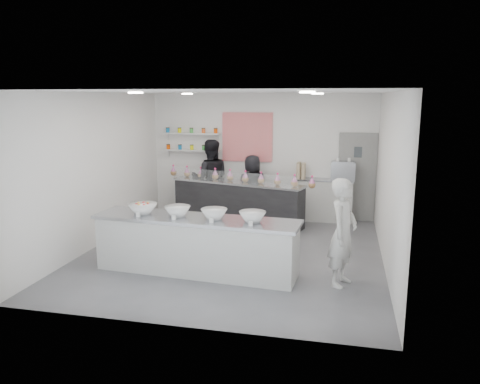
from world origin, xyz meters
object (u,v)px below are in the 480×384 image
back_bar (238,202)px  woman_prep (343,232)px  espresso_ledge (323,200)px  prep_counter (196,245)px  espresso_machine (343,171)px  staff_right (252,187)px  staff_left (210,178)px

back_bar → woman_prep: 4.06m
espresso_ledge → prep_counter: bearing=-116.3°
woman_prep → espresso_machine: bearing=20.5°
back_bar → prep_counter: bearing=-74.8°
prep_counter → espresso_machine: espresso_machine is taller
espresso_ledge → staff_right: bearing=-171.8°
espresso_machine → woman_prep: 3.91m
espresso_ledge → woman_prep: bearing=-83.1°
back_bar → staff_left: staff_left is taller
staff_left → espresso_ledge: bearing=168.2°
back_bar → staff_right: staff_right is taller
staff_left → staff_right: 1.08m
espresso_ledge → espresso_machine: 0.83m
back_bar → staff_right: (0.27, 0.41, 0.29)m
staff_left → staff_right: staff_left is taller
prep_counter → back_bar: back_bar is taller
espresso_ledge → staff_right: (-1.68, -0.24, 0.28)m
espresso_ledge → woman_prep: woman_prep is taller
espresso_ledge → staff_right: size_ratio=0.86×
prep_counter → espresso_machine: size_ratio=6.30×
back_bar → espresso_ledge: bearing=33.1°
espresso_machine → staff_left: 3.19m
back_bar → espresso_ledge: (1.95, 0.65, 0.01)m
back_bar → staff_right: bearing=71.2°
back_bar → espresso_machine: (2.38, 0.65, 0.73)m
woman_prep → staff_left: 4.91m
back_bar → espresso_machine: espresso_machine is taller
staff_left → espresso_machine: bearing=167.7°
espresso_machine → staff_right: bearing=-173.5°
prep_counter → staff_right: bearing=90.3°
espresso_ledge → woman_prep: (0.47, -3.90, 0.35)m
prep_counter → woman_prep: woman_prep is taller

